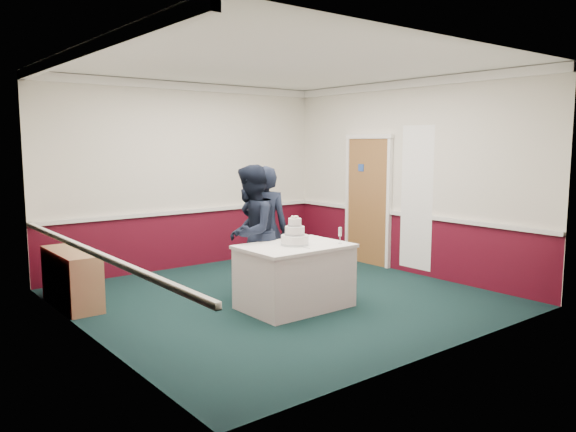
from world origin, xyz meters
TOP-DOWN VIEW (x-y plane):
  - ground at (0.00, 0.00)m, footprint 5.00×5.00m
  - room_shell at (0.08, 0.61)m, footprint 5.00×5.00m
  - sideboard at (-2.28, 1.35)m, footprint 0.41×1.20m
  - cake_table at (-0.13, -0.44)m, footprint 1.32×0.92m
  - wedding_cake at (-0.13, -0.44)m, footprint 0.35×0.35m
  - cake_knife at (-0.16, -0.64)m, footprint 0.03×0.22m
  - champagne_flute at (0.37, -0.72)m, footprint 0.05×0.05m
  - person_man at (-0.33, 0.22)m, footprint 1.08×1.05m
  - person_woman at (0.02, 0.40)m, footprint 0.75×0.70m

SIDE VIEW (x-z plane):
  - ground at x=0.00m, z-range 0.00..0.00m
  - sideboard at x=-2.28m, z-range 0.00..0.70m
  - cake_table at x=-0.13m, z-range 0.01..0.80m
  - cake_knife at x=-0.16m, z-range 0.79..0.79m
  - person_woman at x=0.02m, z-range 0.00..1.73m
  - person_man at x=-0.33m, z-range 0.00..1.76m
  - wedding_cake at x=-0.13m, z-range 0.72..1.08m
  - champagne_flute at x=0.37m, z-range 0.83..1.03m
  - room_shell at x=0.08m, z-range 0.47..3.47m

